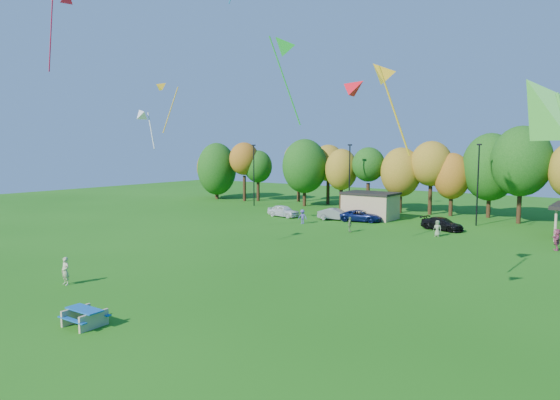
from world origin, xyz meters
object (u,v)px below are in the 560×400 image
Objects in this scene: car_c at (361,216)px; car_d at (442,224)px; car_a at (283,211)px; picnic_table at (85,316)px; kite_flyer at (65,271)px; car_b at (336,214)px.

car_d is (9.72, -0.45, -0.01)m from car_c.
car_a is 0.95× the size of car_d.
car_d reaches higher than picnic_table.
kite_flyer reaches higher than picnic_table.
picnic_table is at bearing -172.38° from car_d.
kite_flyer is 34.19m from car_a.
car_b reaches higher than car_c.
picnic_table is 0.48× the size of car_b.
car_d is (12.75, 0.27, -0.03)m from car_b.
kite_flyer is 37.21m from car_d.
picnic_table is at bearing 172.67° from car_c.
car_b is 0.87× the size of car_c.
car_b is at bearing 90.04° from kite_flyer.
kite_flyer is 34.85m from car_b.
car_c is at bearing -72.24° from car_a.
car_b is 3.12m from car_c.
car_c is 1.06× the size of car_d.
picnic_table is at bearing -152.80° from car_a.
picnic_table is 0.47× the size of car_a.
kite_flyer is 35.66m from car_c.
car_c is at bearing 95.00° from picnic_table.
car_d is at bearing -107.29° from car_c.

